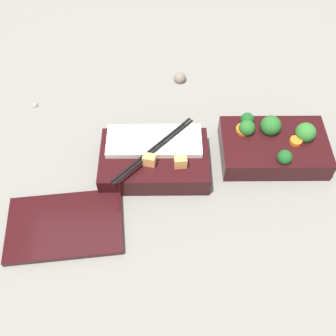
{
  "coord_description": "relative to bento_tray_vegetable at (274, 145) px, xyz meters",
  "views": [
    {
      "loc": [
        0.08,
        0.48,
        0.65
      ],
      "look_at": [
        0.08,
        0.04,
        0.05
      ],
      "focal_mm": 42.0,
      "sensor_mm": 36.0,
      "label": 1
    }
  ],
  "objects": [
    {
      "name": "bento_tray_rice",
      "position": [
        0.24,
        0.03,
        -0.0
      ],
      "size": [
        0.21,
        0.16,
        0.07
      ],
      "color": "black",
      "rests_on": "ground_plane"
    },
    {
      "name": "bento_lid",
      "position": [
        0.41,
        0.17,
        -0.02
      ],
      "size": [
        0.22,
        0.15,
        0.01
      ],
      "primitive_type": "cube",
      "rotation": [
        0.0,
        0.0,
        0.1
      ],
      "color": "black",
      "rests_on": "ground_plane"
    },
    {
      "name": "pebble_0",
      "position": [
        0.19,
        -0.23,
        -0.02
      ],
      "size": [
        0.03,
        0.03,
        0.03
      ],
      "primitive_type": "sphere",
      "color": "#7A6B5B",
      "rests_on": "ground_plane"
    },
    {
      "name": "ground_plane",
      "position": [
        0.14,
        0.03,
        -0.03
      ],
      "size": [
        3.0,
        3.0,
        0.0
      ],
      "primitive_type": "plane",
      "color": "slate"
    },
    {
      "name": "pebble_1",
      "position": [
        0.52,
        -0.14,
        -0.02
      ],
      "size": [
        0.01,
        0.01,
        0.01
      ],
      "primitive_type": "sphere",
      "color": "gray",
      "rests_on": "ground_plane"
    },
    {
      "name": "bento_tray_vegetable",
      "position": [
        0.0,
        0.0,
        0.0
      ],
      "size": [
        0.21,
        0.14,
        0.08
      ],
      "color": "black",
      "rests_on": "ground_plane"
    }
  ]
}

